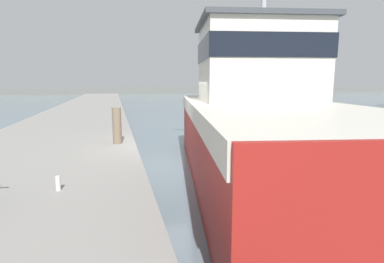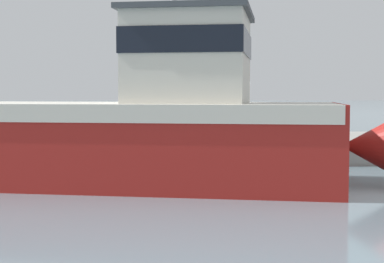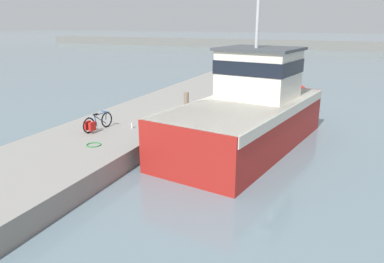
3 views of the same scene
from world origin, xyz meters
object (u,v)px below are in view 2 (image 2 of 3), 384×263
(bicycle_touring, at_px, (78,126))
(mooring_post, at_px, (218,124))
(fishing_boat_main, at_px, (164,121))
(water_bottle_by_bike, at_px, (101,135))

(bicycle_touring, height_order, mooring_post, mooring_post)
(fishing_boat_main, height_order, bicycle_touring, fishing_boat_main)
(fishing_boat_main, height_order, water_bottle_by_bike, fishing_boat_main)
(fishing_boat_main, xyz_separation_m, mooring_post, (-3.74, 1.57, -0.26))
(bicycle_touring, bearing_deg, mooring_post, 71.93)
(bicycle_touring, relative_size, water_bottle_by_bike, 7.11)
(bicycle_touring, xyz_separation_m, water_bottle_by_bike, (1.21, 0.94, -0.22))
(fishing_boat_main, bearing_deg, mooring_post, 167.50)
(fishing_boat_main, distance_m, mooring_post, 4.06)
(bicycle_touring, relative_size, mooring_post, 1.67)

